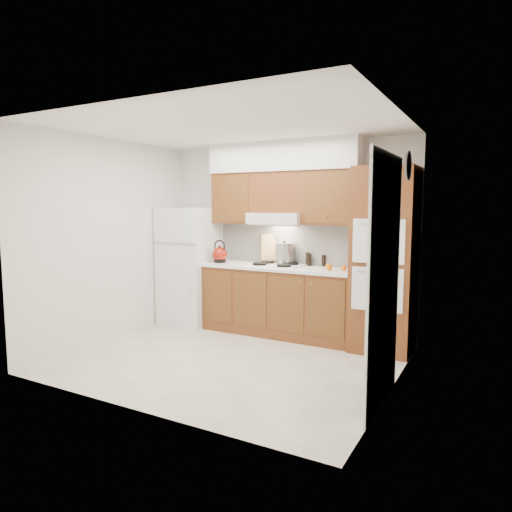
# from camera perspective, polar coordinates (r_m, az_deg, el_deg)

# --- Properties ---
(floor) EXTENTS (3.60, 3.60, 0.00)m
(floor) POSITION_cam_1_polar(r_m,az_deg,el_deg) (5.35, -3.20, -12.76)
(floor) COLOR #BAB2A2
(floor) RESTS_ON ground
(ceiling) EXTENTS (3.60, 3.60, 0.00)m
(ceiling) POSITION_cam_1_polar(r_m,az_deg,el_deg) (5.13, -3.39, 15.87)
(ceiling) COLOR white
(ceiling) RESTS_ON wall_back
(wall_back) EXTENTS (3.60, 0.02, 2.60)m
(wall_back) POSITION_cam_1_polar(r_m,az_deg,el_deg) (6.40, 3.82, 2.29)
(wall_back) COLOR silver
(wall_back) RESTS_ON floor
(wall_left) EXTENTS (0.02, 3.00, 2.60)m
(wall_left) POSITION_cam_1_polar(r_m,az_deg,el_deg) (6.22, -17.54, 1.89)
(wall_left) COLOR silver
(wall_left) RESTS_ON floor
(wall_right) EXTENTS (0.02, 3.00, 2.60)m
(wall_right) POSITION_cam_1_polar(r_m,az_deg,el_deg) (4.41, 17.02, 0.20)
(wall_right) COLOR silver
(wall_right) RESTS_ON floor
(fridge) EXTENTS (0.75, 0.72, 1.72)m
(fridge) POSITION_cam_1_polar(r_m,az_deg,el_deg) (6.85, -8.23, -1.20)
(fridge) COLOR white
(fridge) RESTS_ON floor
(base_cabinets) EXTENTS (2.11, 0.60, 0.90)m
(base_cabinets) POSITION_cam_1_polar(r_m,az_deg,el_deg) (6.24, 2.81, -5.71)
(base_cabinets) COLOR brown
(base_cabinets) RESTS_ON floor
(countertop) EXTENTS (2.13, 0.62, 0.04)m
(countertop) POSITION_cam_1_polar(r_m,az_deg,el_deg) (6.15, 2.79, -1.43)
(countertop) COLOR white
(countertop) RESTS_ON base_cabinets
(backsplash) EXTENTS (2.11, 0.03, 0.56)m
(backsplash) POSITION_cam_1_polar(r_m,az_deg,el_deg) (6.38, 3.96, 1.55)
(backsplash) COLOR white
(backsplash) RESTS_ON countertop
(oven_cabinet) EXTENTS (0.70, 0.65, 2.20)m
(oven_cabinet) POSITION_cam_1_polar(r_m,az_deg,el_deg) (5.65, 15.78, -0.52)
(oven_cabinet) COLOR brown
(oven_cabinet) RESTS_ON floor
(upper_cab_left) EXTENTS (0.63, 0.33, 0.70)m
(upper_cab_left) POSITION_cam_1_polar(r_m,az_deg,el_deg) (6.57, -2.47, 7.20)
(upper_cab_left) COLOR brown
(upper_cab_left) RESTS_ON wall_back
(upper_cab_right) EXTENTS (0.73, 0.33, 0.70)m
(upper_cab_right) POSITION_cam_1_polar(r_m,az_deg,el_deg) (5.96, 9.48, 7.21)
(upper_cab_right) COLOR brown
(upper_cab_right) RESTS_ON wall_back
(range_hood) EXTENTS (0.75, 0.45, 0.15)m
(range_hood) POSITION_cam_1_polar(r_m,az_deg,el_deg) (6.19, 2.75, 4.71)
(range_hood) COLOR silver
(range_hood) RESTS_ON wall_back
(upper_cab_over_hood) EXTENTS (0.75, 0.33, 0.55)m
(upper_cab_over_hood) POSITION_cam_1_polar(r_m,az_deg,el_deg) (6.25, 3.01, 7.93)
(upper_cab_over_hood) COLOR brown
(upper_cab_over_hood) RESTS_ON range_hood
(soffit) EXTENTS (2.13, 0.36, 0.40)m
(soffit) POSITION_cam_1_polar(r_m,az_deg,el_deg) (6.24, 3.40, 12.30)
(soffit) COLOR silver
(soffit) RESTS_ON wall_back
(cooktop) EXTENTS (0.74, 0.50, 0.01)m
(cooktop) POSITION_cam_1_polar(r_m,az_deg,el_deg) (6.18, 2.46, -1.14)
(cooktop) COLOR white
(cooktop) RESTS_ON countertop
(doorway) EXTENTS (0.02, 0.90, 2.10)m
(doorway) POSITION_cam_1_polar(r_m,az_deg,el_deg) (4.10, 15.76, -3.72)
(doorway) COLOR black
(doorway) RESTS_ON floor
(wall_clock) EXTENTS (0.02, 0.30, 0.30)m
(wall_clock) POSITION_cam_1_polar(r_m,az_deg,el_deg) (4.94, 18.48, 10.66)
(wall_clock) COLOR #3F3833
(wall_clock) RESTS_ON wall_right
(kettle) EXTENTS (0.24, 0.24, 0.21)m
(kettle) POSITION_cam_1_polar(r_m,az_deg,el_deg) (6.50, -4.57, 0.20)
(kettle) COLOR maroon
(kettle) RESTS_ON countertop
(cutting_board) EXTENTS (0.33, 0.22, 0.41)m
(cutting_board) POSITION_cam_1_polar(r_m,az_deg,el_deg) (6.44, 2.06, 0.89)
(cutting_board) COLOR tan
(cutting_board) RESTS_ON countertop
(stock_pot) EXTENTS (0.26, 0.26, 0.26)m
(stock_pot) POSITION_cam_1_polar(r_m,az_deg,el_deg) (6.26, 3.55, 0.36)
(stock_pot) COLOR #AEAEB3
(stock_pot) RESTS_ON cooktop
(condiment_a) EXTENTS (0.06, 0.06, 0.18)m
(condiment_a) POSITION_cam_1_polar(r_m,az_deg,el_deg) (6.23, 6.46, -0.36)
(condiment_a) COLOR black
(condiment_a) RESTS_ON countertop
(condiment_b) EXTENTS (0.07, 0.07, 0.17)m
(condiment_b) POSITION_cam_1_polar(r_m,az_deg,el_deg) (6.17, 6.67, -0.46)
(condiment_b) COLOR black
(condiment_b) RESTS_ON countertop
(condiment_c) EXTENTS (0.06, 0.06, 0.15)m
(condiment_c) POSITION_cam_1_polar(r_m,az_deg,el_deg) (6.16, 8.44, -0.57)
(condiment_c) COLOR black
(condiment_c) RESTS_ON countertop
(orange_near) EXTENTS (0.12, 0.12, 0.09)m
(orange_near) POSITION_cam_1_polar(r_m,az_deg,el_deg) (5.79, 9.09, -1.35)
(orange_near) COLOR orange
(orange_near) RESTS_ON countertop
(orange_far) EXTENTS (0.08, 0.08, 0.07)m
(orange_far) POSITION_cam_1_polar(r_m,az_deg,el_deg) (5.80, 10.92, -1.45)
(orange_far) COLOR #D5650B
(orange_far) RESTS_ON countertop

